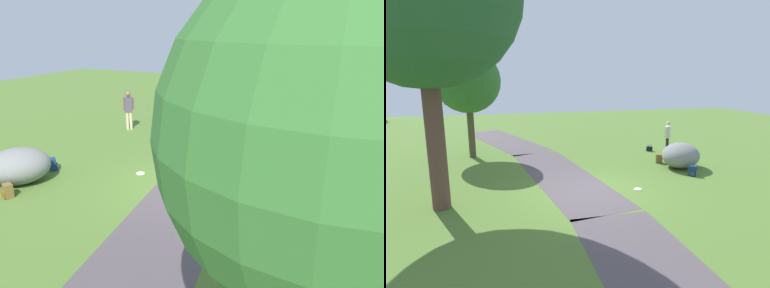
# 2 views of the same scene
# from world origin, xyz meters

# --- Properties ---
(ground_plane) EXTENTS (48.00, 48.00, 0.00)m
(ground_plane) POSITION_xyz_m (0.00, 0.00, 0.00)
(ground_plane) COLOR #52762F
(footpath_segment_near) EXTENTS (8.01, 2.34, 0.01)m
(footpath_segment_near) POSITION_xyz_m (-6.00, -0.01, 0.00)
(footpath_segment_near) COLOR #53494E
(footpath_segment_near) RESTS_ON ground
(footpath_segment_mid) EXTENTS (8.25, 3.44, 0.01)m
(footpath_segment_mid) POSITION_xyz_m (1.96, 0.59, 0.00)
(footpath_segment_mid) COLOR #53494E
(footpath_segment_mid) RESTS_ON ground
(young_tree_near_path) EXTENTS (3.03, 3.03, 5.19)m
(young_tree_near_path) POSITION_xyz_m (5.95, 4.20, 3.66)
(young_tree_near_path) COLOR #4D462D
(young_tree_near_path) RESTS_ON ground
(lamp_post) EXTENTS (0.28, 0.28, 3.72)m
(lamp_post) POSITION_xyz_m (-7.94, -1.68, 2.28)
(lamp_post) COLOR black
(lamp_post) RESTS_ON ground
(lawn_boulder) EXTENTS (2.42, 2.40, 1.07)m
(lawn_boulder) POSITION_xyz_m (1.82, -4.66, 0.54)
(lawn_boulder) COLOR gray
(lawn_boulder) RESTS_ON ground
(man_near_boulder) EXTENTS (0.41, 0.43, 1.75)m
(man_near_boulder) POSITION_xyz_m (-4.62, -5.00, 1.02)
(man_near_boulder) COLOR beige
(man_near_boulder) RESTS_ON ground
(backpack_by_boulder) EXTENTS (0.35, 0.35, 0.40)m
(backpack_by_boulder) POSITION_xyz_m (0.65, -4.49, 0.19)
(backpack_by_boulder) COLOR navy
(backpack_by_boulder) RESTS_ON ground
(spare_backpack_on_lawn) EXTENTS (0.32, 0.33, 0.40)m
(spare_backpack_on_lawn) POSITION_xyz_m (2.71, -4.13, 0.19)
(spare_backpack_on_lawn) COLOR brown
(spare_backpack_on_lawn) RESTS_ON ground
(frisbee_on_grass) EXTENTS (0.27, 0.27, 0.02)m
(frisbee_on_grass) POSITION_xyz_m (-0.26, -1.71, 0.01)
(frisbee_on_grass) COLOR white
(frisbee_on_grass) RESTS_ON ground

